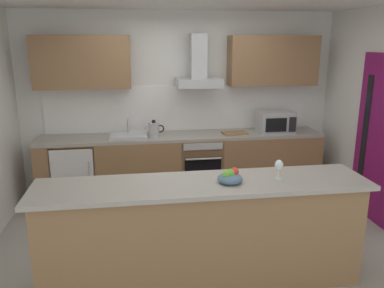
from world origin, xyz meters
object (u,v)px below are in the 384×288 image
object	(u,v)px
oven	(200,164)
kettle	(154,129)
refrigerator	(76,172)
range_hood	(198,70)
fruit_bowl	(230,177)
microwave	(276,122)
chopping_board	(235,133)
wine_glass	(279,166)
sink	(128,135)

from	to	relation	value
oven	kettle	bearing A→B (deg)	-177.02
refrigerator	range_hood	xyz separation A→B (m)	(1.74, 0.13, 1.36)
fruit_bowl	microwave	bearing A→B (deg)	60.73
kettle	range_hood	world-z (taller)	range_hood
microwave	chopping_board	world-z (taller)	microwave
wine_glass	oven	bearing A→B (deg)	99.07
sink	wine_glass	size ratio (longest dim) A/B	2.81
sink	range_hood	size ratio (longest dim) A/B	0.69
range_hood	fruit_bowl	size ratio (longest dim) A/B	3.27
fruit_bowl	kettle	bearing A→B (deg)	104.30
microwave	sink	distance (m)	2.11
refrigerator	kettle	bearing A→B (deg)	-1.63
microwave	sink	bearing A→B (deg)	178.94
sink	microwave	bearing A→B (deg)	-1.06
sink	range_hood	xyz separation A→B (m)	(1.00, 0.12, 0.86)
chopping_board	kettle	bearing A→B (deg)	-179.50
microwave	wine_glass	bearing A→B (deg)	-109.65
range_hood	wine_glass	xyz separation A→B (m)	(0.34, -2.29, -0.67)
sink	oven	bearing A→B (deg)	-0.63
oven	kettle	xyz separation A→B (m)	(-0.65, -0.03, 0.55)
kettle	range_hood	bearing A→B (deg)	14.17
oven	refrigerator	world-z (taller)	oven
kettle	wine_glass	bearing A→B (deg)	-64.99
oven	fruit_bowl	size ratio (longest dim) A/B	3.64
microwave	range_hood	bearing A→B (deg)	171.90
refrigerator	range_hood	size ratio (longest dim) A/B	1.18
sink	chopping_board	bearing A→B (deg)	-1.32
chopping_board	microwave	bearing A→B (deg)	-0.40
refrigerator	wine_glass	distance (m)	3.08
fruit_bowl	sink	bearing A→B (deg)	112.29
sink	fruit_bowl	world-z (taller)	sink
refrigerator	chopping_board	xyz separation A→B (m)	(2.25, -0.02, 0.49)
kettle	chopping_board	xyz separation A→B (m)	(1.15, 0.01, -0.09)
microwave	sink	world-z (taller)	microwave
oven	microwave	world-z (taller)	microwave
kettle	wine_glass	xyz separation A→B (m)	(0.99, -2.12, 0.11)
kettle	range_hood	xyz separation A→B (m)	(0.65, 0.16, 0.78)
refrigerator	chopping_board	bearing A→B (deg)	-0.54
range_hood	chopping_board	xyz separation A→B (m)	(0.51, -0.15, -0.88)
refrigerator	microwave	bearing A→B (deg)	-0.51
microwave	sink	size ratio (longest dim) A/B	1.00
refrigerator	sink	distance (m)	0.90
microwave	sink	xyz separation A→B (m)	(-2.10, 0.04, -0.12)
wine_glass	microwave	bearing A→B (deg)	70.35
microwave	kettle	world-z (taller)	microwave
fruit_bowl	oven	bearing A→B (deg)	87.37
wine_glass	fruit_bowl	distance (m)	0.45
wine_glass	chopping_board	xyz separation A→B (m)	(0.16, 2.13, -0.20)
oven	fruit_bowl	xyz separation A→B (m)	(-0.10, -2.18, 0.58)
wine_glass	chopping_board	size ratio (longest dim) A/B	0.52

